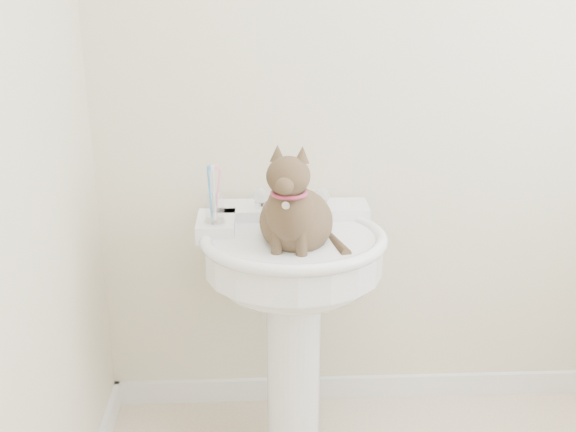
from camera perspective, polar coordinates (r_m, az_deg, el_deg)
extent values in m
cube|color=white|center=(2.93, 8.72, -13.12)|extent=(2.20, 0.02, 0.09)
cylinder|color=white|center=(2.49, 0.44, -11.95)|extent=(0.18, 0.18, 0.64)
cylinder|color=white|center=(2.30, 0.47, -3.11)|extent=(0.56, 0.56, 0.12)
ellipsoid|color=white|center=(2.32, 0.46, -4.49)|extent=(0.52, 0.45, 0.20)
torus|color=white|center=(2.27, 0.47, -1.81)|extent=(0.59, 0.59, 0.04)
cube|color=white|center=(2.46, 0.23, 0.27)|extent=(0.53, 0.14, 0.06)
cube|color=white|center=(2.35, -5.70, -0.80)|extent=(0.12, 0.19, 0.06)
cylinder|color=silver|center=(2.40, 0.28, 1.07)|extent=(0.05, 0.05, 0.05)
cylinder|color=silver|center=(2.34, 0.34, 1.36)|extent=(0.04, 0.04, 0.14)
sphere|color=white|center=(2.41, -2.36, 1.64)|extent=(0.06, 0.06, 0.06)
sphere|color=white|center=(2.42, 2.86, 1.71)|extent=(0.06, 0.06, 0.06)
cube|color=#DE451D|center=(2.48, 0.68, 1.55)|extent=(0.10, 0.08, 0.03)
cylinder|color=silver|center=(2.29, -5.79, -0.48)|extent=(0.07, 0.07, 0.01)
cylinder|color=white|center=(2.28, -5.83, 0.60)|extent=(0.06, 0.06, 0.09)
cylinder|color=#3B87C7|center=(2.26, -6.18, 1.79)|extent=(0.01, 0.01, 0.17)
cylinder|color=white|center=(2.26, -5.88, 1.80)|extent=(0.01, 0.01, 0.17)
cylinder|color=pink|center=(2.26, -5.57, 1.80)|extent=(0.01, 0.01, 0.17)
ellipsoid|color=brown|center=(2.23, 0.51, -0.42)|extent=(0.23, 0.26, 0.21)
ellipsoid|color=brown|center=(2.12, 0.65, 0.34)|extent=(0.15, 0.14, 0.19)
ellipsoid|color=brown|center=(2.05, 0.71, 3.16)|extent=(0.13, 0.11, 0.11)
cone|color=brown|center=(2.06, -0.32, 4.91)|extent=(0.05, 0.05, 0.05)
cone|color=brown|center=(2.06, 1.68, 4.93)|extent=(0.05, 0.05, 0.05)
cylinder|color=brown|center=(2.29, 3.47, -1.83)|extent=(0.03, 0.03, 0.24)
torus|color=maroon|center=(2.08, 0.69, 1.82)|extent=(0.11, 0.11, 0.01)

